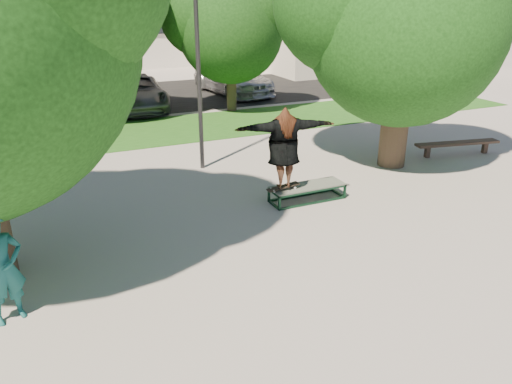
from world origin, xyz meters
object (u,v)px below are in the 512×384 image
bystander (2,269)px  bench (457,144)px  car_silver_b (232,77)px  lamppost (198,53)px  car_silver_a (20,98)px  tree_right (402,14)px  grind_box (307,193)px  car_dark (10,93)px  car_grey (135,92)px

bystander → bench: size_ratio=0.64×
car_silver_b → lamppost: bearing=-123.1°
car_silver_a → lamppost: bearing=-66.0°
tree_right → car_silver_b: tree_right is taller
car_silver_b → grind_box: bearing=-111.5°
lamppost → grind_box: 4.67m
bench → car_dark: (-12.29, 12.82, 0.33)m
tree_right → bench: 4.51m
bench → car_dark: car_dark is taller
grind_box → car_grey: (-1.59, 11.79, 0.51)m
bystander → car_silver_b: 18.54m
grind_box → car_silver_a: bearing=115.7°
bystander → car_silver_a: bearing=66.9°
bench → car_dark: 17.76m
tree_right → bystander: 10.94m
car_silver_b → car_dark: bearing=169.7°
lamppost → car_silver_a: bearing=116.2°
tree_right → car_dark: tree_right is taller
grind_box → car_grey: bearing=97.7°
bystander → car_dark: size_ratio=0.42×
car_silver_a → car_silver_b: car_silver_b is taller
grind_box → car_silver_b: (3.50, 13.46, 0.60)m
lamppost → bystander: lamppost is taller
bench → car_silver_a: size_ratio=0.66×
bystander → bench: bystander is taller
grind_box → car_silver_b: size_ratio=0.33×
car_dark → car_silver_b: car_silver_b is taller
lamppost → car_grey: lamppost is taller
tree_right → lamppost: bearing=158.7°
bench → car_silver_b: 12.48m
grind_box → car_dark: size_ratio=0.44×
bench → car_grey: 12.96m
lamppost → car_silver_b: lamppost is taller
bystander → car_dark: 16.26m
bystander → car_grey: bearing=49.5°
grind_box → car_dark: car_dark is taller
car_grey → car_silver_b: size_ratio=0.93×
lamppost → car_silver_b: 11.57m
lamppost → car_silver_a: lamppost is taller
bench → car_grey: bearing=136.8°
car_dark → bystander: bearing=-87.4°
lamppost → car_silver_b: (5.00, 10.17, -2.36)m
tree_right → bystander: bearing=-159.9°
grind_box → bystander: 6.80m
tree_right → car_grey: tree_right is taller
car_silver_a → car_dark: bearing=101.2°
tree_right → lamppost: size_ratio=1.07×
grind_box → car_dark: (-6.38, 14.04, 0.48)m
car_silver_a → car_dark: car_silver_a is taller
bystander → car_grey: bystander is taller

